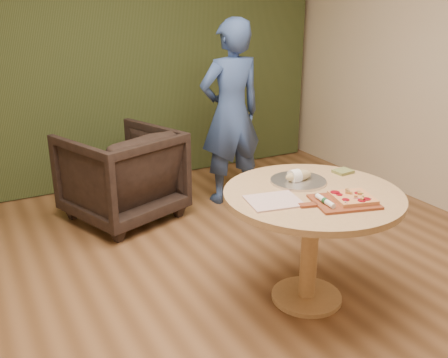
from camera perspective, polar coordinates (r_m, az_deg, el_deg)
room_shell at (r=2.52m, az=4.16°, el=9.49°), size 5.04×6.04×2.84m
curtain at (r=5.18m, az=-13.87°, el=14.36°), size 4.80×0.14×2.78m
pedestal_table at (r=3.12m, az=10.00°, el=-3.88°), size 1.09×1.09×0.75m
pizza_paddle at (r=2.93m, az=13.38°, el=-2.57°), size 0.47×0.36×0.01m
flatbread_pizza at (r=2.96m, az=14.49°, el=-2.05°), size 0.27×0.27×0.04m
cutlery_roll at (r=2.87m, az=11.48°, el=-2.46°), size 0.05×0.20×0.03m
newspaper at (r=2.89m, az=5.70°, el=-2.52°), size 0.34×0.30×0.01m
serving_tray at (r=3.22m, az=8.49°, el=-0.22°), size 0.36×0.36×0.02m
bread_roll at (r=3.20m, az=8.39°, el=0.36°), size 0.19×0.09×0.09m
green_packet at (r=3.44m, az=13.45°, el=0.84°), size 0.13×0.11×0.02m
armchair at (r=4.44m, az=-11.66°, el=0.96°), size 1.08×1.05×0.88m
person_standing at (r=4.65m, az=0.79°, el=7.50°), size 0.62×0.41×1.71m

